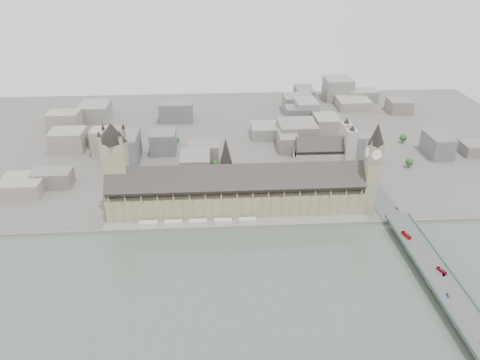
{
  "coord_description": "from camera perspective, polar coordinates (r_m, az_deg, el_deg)",
  "views": [
    {
      "loc": [
        -22.74,
        -409.73,
        258.86
      ],
      "look_at": [
        4.23,
        21.49,
        35.81
      ],
      "focal_mm": 35.0,
      "sensor_mm": 36.0,
      "label": 1
    }
  ],
  "objects": [
    {
      "name": "park_trees",
      "position": [
        532.91,
        -1.79,
        -0.85
      ],
      "size": [
        110.0,
        30.0,
        15.0
      ],
      "primitive_type": null,
      "color": "#194719",
      "rests_on": "ground"
    },
    {
      "name": "car_approach",
      "position": [
        510.41,
        18.59,
        -3.33
      ],
      "size": [
        2.5,
        5.31,
        1.5
      ],
      "primitive_type": "imported",
      "rotation": [
        0.0,
        0.0,
        0.08
      ],
      "color": "gray",
      "rests_on": "westminster_bridge"
    },
    {
      "name": "ground",
      "position": [
        485.19,
        -0.34,
        -4.94
      ],
      "size": [
        900.0,
        900.0,
        0.0
      ],
      "primitive_type": "plane",
      "color": "#595651",
      "rests_on": "ground"
    },
    {
      "name": "westminster_abbey",
      "position": [
        572.08,
        10.27,
        2.72
      ],
      "size": [
        68.0,
        36.0,
        64.0
      ],
      "color": "#A7A396",
      "rests_on": "ground"
    },
    {
      "name": "terrace_tents",
      "position": [
        476.91,
        -5.12,
        -5.12
      ],
      "size": [
        118.0,
        7.0,
        4.0
      ],
      "color": "silver",
      "rests_on": "river_terrace"
    },
    {
      "name": "embankment_wall",
      "position": [
        471.77,
        -0.24,
        -5.76
      ],
      "size": [
        600.0,
        1.5,
        3.0
      ],
      "primitive_type": "cube",
      "color": "slate",
      "rests_on": "ground"
    },
    {
      "name": "river_terrace",
      "position": [
        478.33,
        -0.29,
        -5.32
      ],
      "size": [
        270.0,
        15.0,
        2.0
      ],
      "primitive_type": "cube",
      "color": "slate",
      "rests_on": "ground"
    },
    {
      "name": "red_bus_south",
      "position": [
        433.46,
        23.37,
        -10.1
      ],
      "size": [
        5.56,
        10.02,
        2.74
      ],
      "primitive_type": "imported",
      "rotation": [
        0.0,
        0.0,
        0.35
      ],
      "color": "maroon",
      "rests_on": "westminster_bridge"
    },
    {
      "name": "car_silver",
      "position": [
        430.83,
        23.58,
        -10.51
      ],
      "size": [
        2.84,
        4.23,
        1.32
      ],
      "primitive_type": "imported",
      "rotation": [
        0.0,
        0.0,
        -0.4
      ],
      "color": "gray",
      "rests_on": "westminster_bridge"
    },
    {
      "name": "car_blue",
      "position": [
        410.24,
        24.04,
        -12.71
      ],
      "size": [
        2.39,
        4.72,
        1.54
      ],
      "primitive_type": "imported",
      "rotation": [
        0.0,
        0.0,
        -0.13
      ],
      "color": "blue",
      "rests_on": "westminster_bridge"
    },
    {
      "name": "city_skyline_inland",
      "position": [
        697.66,
        -1.5,
        7.19
      ],
      "size": [
        720.0,
        360.0,
        38.0
      ],
      "primitive_type": null,
      "color": "gray",
      "rests_on": "ground"
    },
    {
      "name": "bridge_parapets",
      "position": [
        415.67,
        24.28,
        -12.22
      ],
      "size": [
        25.0,
        235.0,
        1.15
      ],
      "primitive_type": null,
      "color": "#345F46",
      "rests_on": "westminster_bridge"
    },
    {
      "name": "elizabeth_tower",
      "position": [
        490.56,
        15.91,
        2.04
      ],
      "size": [
        17.0,
        17.0,
        107.5
      ],
      "color": "tan",
      "rests_on": "ground"
    },
    {
      "name": "westminster_bridge",
      "position": [
        449.82,
        21.72,
        -9.29
      ],
      "size": [
        25.0,
        325.0,
        10.25
      ],
      "primitive_type": "cube",
      "color": "#474749",
      "rests_on": "ground"
    },
    {
      "name": "red_bus_north",
      "position": [
        468.22,
        19.62,
        -6.33
      ],
      "size": [
        5.97,
        12.2,
        3.31
      ],
      "primitive_type": "imported",
      "rotation": [
        0.0,
        0.0,
        0.28
      ],
      "color": "red",
      "rests_on": "westminster_bridge"
    },
    {
      "name": "central_tower",
      "position": [
        480.0,
        -1.73,
        2.54
      ],
      "size": [
        13.0,
        13.0,
        48.0
      ],
      "color": "gray",
      "rests_on": "ground"
    },
    {
      "name": "river_thames",
      "position": [
        356.96,
        1.26,
        -19.19
      ],
      "size": [
        600.0,
        600.0,
        0.0
      ],
      "primitive_type": "plane",
      "color": "#4E5C52",
      "rests_on": "ground"
    },
    {
      "name": "victoria_tower",
      "position": [
        491.11,
        -14.91,
        1.83
      ],
      "size": [
        30.0,
        30.0,
        100.0
      ],
      "color": "tan",
      "rests_on": "ground"
    },
    {
      "name": "palace_of_westminster",
      "position": [
        490.61,
        -0.48,
        -1.47
      ],
      "size": [
        265.0,
        40.73,
        55.44
      ],
      "color": "tan",
      "rests_on": "ground"
    }
  ]
}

